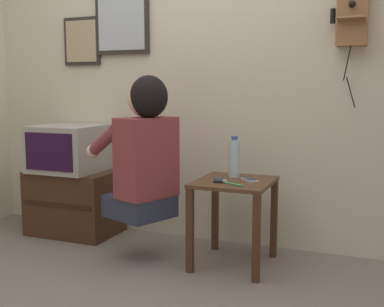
# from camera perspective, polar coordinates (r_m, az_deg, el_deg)

# --- Properties ---
(ground_plane) EXTENTS (14.00, 14.00, 0.00)m
(ground_plane) POSITION_cam_1_polar(r_m,az_deg,el_deg) (2.63, -8.40, -17.01)
(ground_plane) COLOR slate
(wall_back) EXTENTS (6.80, 0.05, 2.55)m
(wall_back) POSITION_cam_1_polar(r_m,az_deg,el_deg) (3.46, 1.37, 10.69)
(wall_back) COLOR beige
(wall_back) RESTS_ON ground_plane
(side_table) EXTENTS (0.46, 0.50, 0.54)m
(side_table) POSITION_cam_1_polar(r_m,az_deg,el_deg) (2.99, 5.01, -5.39)
(side_table) COLOR #51331E
(side_table) RESTS_ON ground_plane
(person) EXTENTS (0.60, 0.52, 0.89)m
(person) POSITION_cam_1_polar(r_m,az_deg,el_deg) (3.01, -5.71, 0.50)
(person) COLOR #2D3347
(person) RESTS_ON ground_plane
(tv_stand) EXTENTS (0.64, 0.45, 0.48)m
(tv_stand) POSITION_cam_1_polar(r_m,az_deg,el_deg) (3.78, -13.69, -5.58)
(tv_stand) COLOR #422819
(tv_stand) RESTS_ON ground_plane
(television) EXTENTS (0.49, 0.49, 0.34)m
(television) POSITION_cam_1_polar(r_m,az_deg,el_deg) (3.71, -14.30, 0.63)
(television) COLOR #ADA89E
(television) RESTS_ON tv_stand
(wall_phone_antique) EXTENTS (0.22, 0.18, 0.84)m
(wall_phone_antique) POSITION_cam_1_polar(r_m,az_deg,el_deg) (3.19, 18.50, 15.84)
(wall_phone_antique) COLOR olive
(framed_picture) EXTENTS (0.31, 0.03, 0.36)m
(framed_picture) POSITION_cam_1_polar(r_m,az_deg,el_deg) (3.91, -12.92, 12.83)
(framed_picture) COLOR #2D2823
(wall_mirror) EXTENTS (0.44, 0.03, 0.59)m
(wall_mirror) POSITION_cam_1_polar(r_m,az_deg,el_deg) (3.73, -8.32, 16.05)
(wall_mirror) COLOR #2D2823
(cell_phone_held) EXTENTS (0.09, 0.14, 0.01)m
(cell_phone_held) POSITION_cam_1_polar(r_m,az_deg,el_deg) (2.93, 3.19, -3.18)
(cell_phone_held) COLOR black
(cell_phone_held) RESTS_ON side_table
(cell_phone_spare) EXTENTS (0.13, 0.13, 0.01)m
(cell_phone_spare) POSITION_cam_1_polar(r_m,az_deg,el_deg) (2.97, 6.87, -3.10)
(cell_phone_spare) COLOR silver
(cell_phone_spare) RESTS_ON side_table
(water_bottle) EXTENTS (0.07, 0.07, 0.26)m
(water_bottle) POSITION_cam_1_polar(r_m,az_deg,el_deg) (3.06, 5.03, -0.51)
(water_bottle) COLOR silver
(water_bottle) RESTS_ON side_table
(toothbrush) EXTENTS (0.15, 0.07, 0.02)m
(toothbrush) POSITION_cam_1_polar(r_m,az_deg,el_deg) (2.84, 4.68, -3.55)
(toothbrush) COLOR #4CBF66
(toothbrush) RESTS_ON side_table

